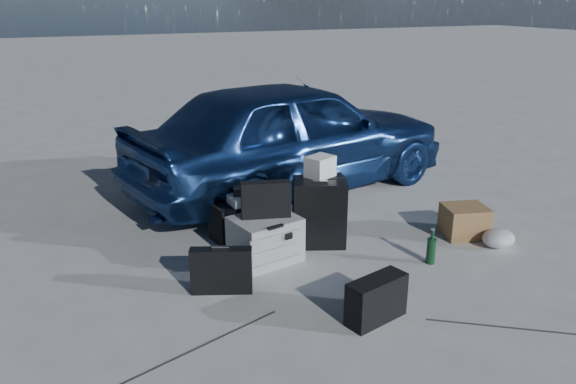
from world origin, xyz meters
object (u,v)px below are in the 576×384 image
(briefcase, at_px, (221,271))
(green_bottle, at_px, (431,247))
(pelican_case, at_px, (265,239))
(suitcase_left, at_px, (320,215))
(suitcase_right, at_px, (319,205))
(car, at_px, (292,135))
(duffel_bag, at_px, (250,217))
(cardboard_box, at_px, (464,221))

(briefcase, height_order, green_bottle, briefcase)
(pelican_case, xyz_separation_m, suitcase_left, (0.53, 0.04, 0.11))
(briefcase, relative_size, suitcase_right, 0.82)
(car, relative_size, green_bottle, 12.54)
(pelican_case, height_order, suitcase_left, suitcase_left)
(pelican_case, distance_m, green_bottle, 1.37)
(suitcase_right, bearing_deg, duffel_bag, 173.75)
(briefcase, distance_m, cardboard_box, 2.35)
(suitcase_right, bearing_deg, suitcase_left, -102.32)
(car, bearing_deg, pelican_case, 135.65)
(car, height_order, duffel_bag, car)
(briefcase, bearing_deg, pelican_case, 58.96)
(duffel_bag, bearing_deg, suitcase_right, -27.65)
(duffel_bag, bearing_deg, pelican_case, -105.21)
(briefcase, bearing_deg, green_bottle, 14.03)
(suitcase_left, relative_size, green_bottle, 1.99)
(duffel_bag, bearing_deg, car, 39.86)
(car, distance_m, green_bottle, 2.22)
(pelican_case, bearing_deg, cardboard_box, -19.71)
(green_bottle, bearing_deg, suitcase_left, 136.43)
(pelican_case, relative_size, cardboard_box, 1.37)
(car, relative_size, cardboard_box, 9.93)
(suitcase_right, height_order, green_bottle, suitcase_right)
(suitcase_left, distance_m, suitcase_right, 0.32)
(car, xyz_separation_m, duffel_bag, (-0.88, -1.00, -0.46))
(briefcase, height_order, suitcase_right, suitcase_right)
(car, height_order, cardboard_box, car)
(duffel_bag, height_order, green_bottle, duffel_bag)
(cardboard_box, bearing_deg, duffel_bag, 155.63)
(duffel_bag, distance_m, green_bottle, 1.63)
(suitcase_left, relative_size, suitcase_right, 1.08)
(briefcase, bearing_deg, duffel_bag, 80.46)
(car, distance_m, duffel_bag, 1.41)
(suitcase_left, xyz_separation_m, cardboard_box, (1.33, -0.32, -0.16))
(car, bearing_deg, briefcase, 130.15)
(suitcase_left, xyz_separation_m, green_bottle, (0.69, -0.66, -0.15))
(duffel_bag, bearing_deg, briefcase, -130.42)
(cardboard_box, height_order, green_bottle, green_bottle)
(briefcase, relative_size, duffel_bag, 0.65)
(suitcase_left, height_order, green_bottle, suitcase_left)
(briefcase, relative_size, suitcase_left, 0.76)
(car, distance_m, cardboard_box, 2.09)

